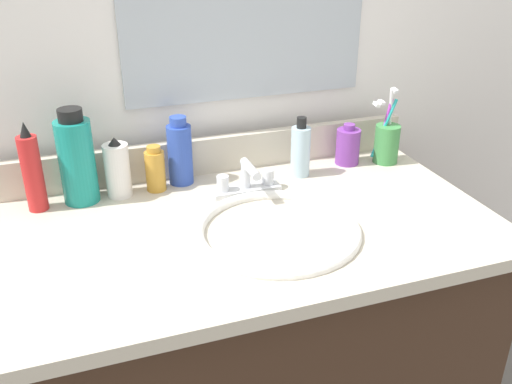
{
  "coord_description": "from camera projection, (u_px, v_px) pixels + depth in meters",
  "views": [
    {
      "loc": [
        -0.33,
        -0.98,
        1.32
      ],
      "look_at": [
        0.01,
        0.0,
        0.81
      ],
      "focal_mm": 39.73,
      "sensor_mm": 36.0,
      "label": 1
    }
  ],
  "objects": [
    {
      "name": "bottle_spray_red",
      "position": [
        32.0,
        172.0,
        1.2
      ],
      "size": [
        0.04,
        0.04,
        0.2
      ],
      "color": "red",
      "rests_on": "countertop"
    },
    {
      "name": "backsplash",
      "position": [
        214.0,
        154.0,
        1.4
      ],
      "size": [
        1.03,
        0.02,
        0.09
      ],
      "primitive_type": "cube",
      "color": "beige",
      "rests_on": "countertop"
    },
    {
      "name": "back_wall",
      "position": [
        210.0,
        194.0,
        1.52
      ],
      "size": [
        2.13,
        0.04,
        1.3
      ],
      "primitive_type": "cube",
      "color": "white",
      "rests_on": "ground_plane"
    },
    {
      "name": "bottle_lotion_white",
      "position": [
        117.0,
        170.0,
        1.27
      ],
      "size": [
        0.06,
        0.06,
        0.14
      ],
      "color": "white",
      "rests_on": "countertop"
    },
    {
      "name": "bottle_oil_amber",
      "position": [
        155.0,
        170.0,
        1.3
      ],
      "size": [
        0.05,
        0.05,
        0.11
      ],
      "color": "gold",
      "rests_on": "countertop"
    },
    {
      "name": "bottle_cream_purple",
      "position": [
        348.0,
        146.0,
        1.45
      ],
      "size": [
        0.06,
        0.06,
        0.11
      ],
      "color": "#7A3899",
      "rests_on": "countertop"
    },
    {
      "name": "countertop",
      "position": [
        251.0,
        229.0,
        1.19
      ],
      "size": [
        1.03,
        0.59,
        0.03
      ],
      "primitive_type": "cube",
      "color": "beige",
      "rests_on": "vanity_cabinet"
    },
    {
      "name": "sink_basin",
      "position": [
        277.0,
        245.0,
        1.16
      ],
      "size": [
        0.34,
        0.34,
        0.11
      ],
      "color": "white",
      "rests_on": "countertop"
    },
    {
      "name": "vanity_cabinet",
      "position": [
        252.0,
        364.0,
        1.35
      ],
      "size": [
        0.99,
        0.54,
        0.71
      ],
      "primitive_type": "cube",
      "color": "#382316",
      "rests_on": "ground_plane"
    },
    {
      "name": "bottle_mouthwash_teal",
      "position": [
        77.0,
        159.0,
        1.23
      ],
      "size": [
        0.08,
        0.08,
        0.21
      ],
      "color": "teal",
      "rests_on": "countertop"
    },
    {
      "name": "bottle_shampoo_blue",
      "position": [
        180.0,
        153.0,
        1.33
      ],
      "size": [
        0.06,
        0.06,
        0.16
      ],
      "color": "#2D4CB2",
      "rests_on": "countertop"
    },
    {
      "name": "cup_green",
      "position": [
        386.0,
        142.0,
        1.45
      ],
      "size": [
        0.07,
        0.06,
        0.2
      ],
      "color": "#3F8C47",
      "rests_on": "countertop"
    },
    {
      "name": "bottle_gel_clear",
      "position": [
        301.0,
        150.0,
        1.37
      ],
      "size": [
        0.05,
        0.05,
        0.15
      ],
      "color": "silver",
      "rests_on": "countertop"
    },
    {
      "name": "faucet",
      "position": [
        247.0,
        182.0,
        1.3
      ],
      "size": [
        0.16,
        0.1,
        0.08
      ],
      "color": "silver",
      "rests_on": "countertop"
    }
  ]
}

